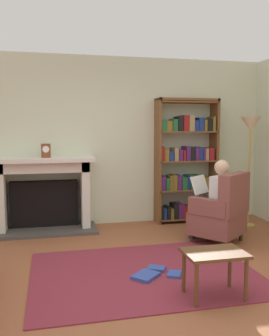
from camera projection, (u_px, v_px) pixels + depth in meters
ground at (152, 285)px, 3.71m from camera, size 14.00×14.00×0.00m
back_wall at (110, 141)px, 6.03m from camera, size 5.60×0.10×2.70m
area_rug at (144, 273)px, 4.00m from camera, size 2.40×1.80×0.01m
fireplace at (44, 192)px, 5.63m from camera, size 1.55×0.64×1.13m
mantel_clock at (46, 151)px, 5.48m from camera, size 0.14×0.14×0.21m
bookshelf at (186, 163)px, 6.14m from camera, size 1.03×0.32×2.04m
armchair_reading at (222, 212)px, 5.03m from camera, size 0.89×0.88×0.97m
seated_reader at (214, 197)px, 5.08m from camera, size 0.57×0.59×1.14m
side_table at (214, 259)px, 3.40m from camera, size 0.56×0.39×0.44m
scattered_books at (154, 274)px, 3.92m from camera, size 0.58×0.45×0.04m
floor_lamp at (250, 134)px, 5.78m from camera, size 0.32×0.32×1.74m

